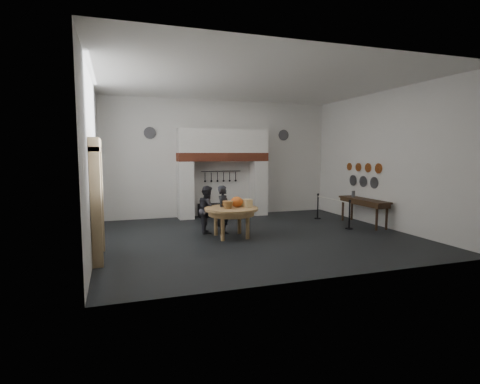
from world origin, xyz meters
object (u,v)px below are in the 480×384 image
object	(u,v)px
visitor_far	(208,209)
barrier_post_near	(349,215)
barrier_post_far	(318,207)
side_table	(364,200)
visitor_near	(224,210)
iron_range	(223,210)
work_table	(231,209)

from	to	relation	value
visitor_far	barrier_post_near	size ratio (longest dim) A/B	1.63
barrier_post_near	barrier_post_far	bearing A→B (deg)	90.00
side_table	barrier_post_far	size ratio (longest dim) A/B	2.44
visitor_near	visitor_far	distance (m)	0.57
iron_range	visitor_far	world-z (taller)	visitor_far
side_table	barrier_post_near	world-z (taller)	same
iron_range	barrier_post_far	xyz separation A→B (m)	(3.23, -1.71, 0.20)
visitor_far	barrier_post_far	size ratio (longest dim) A/B	1.63
work_table	barrier_post_far	size ratio (longest dim) A/B	1.75
barrier_post_far	visitor_far	bearing A→B (deg)	-165.89
visitor_far	barrier_post_far	distance (m)	4.68
visitor_far	side_table	world-z (taller)	visitor_far
visitor_near	side_table	bearing A→B (deg)	-46.89
barrier_post_near	barrier_post_far	xyz separation A→B (m)	(0.00, 2.00, 0.00)
work_table	side_table	distance (m)	4.89
iron_range	visitor_near	distance (m)	3.41
visitor_near	side_table	size ratio (longest dim) A/B	0.68
work_table	side_table	world-z (taller)	side_table
work_table	barrier_post_near	bearing A→B (deg)	-1.03
work_table	barrier_post_near	xyz separation A→B (m)	(4.01, -0.07, -0.39)
visitor_far	barrier_post_near	xyz separation A→B (m)	(4.53, -0.86, -0.28)
iron_range	visitor_near	size ratio (longest dim) A/B	1.27
visitor_near	barrier_post_near	bearing A→B (deg)	-53.03
iron_range	side_table	xyz separation A→B (m)	(4.10, -3.27, 0.62)
visitor_far	visitor_near	bearing A→B (deg)	-127.59
barrier_post_far	visitor_near	bearing A→B (deg)	-159.57
work_table	barrier_post_far	world-z (taller)	barrier_post_far
iron_range	side_table	size ratio (longest dim) A/B	0.86
visitor_near	barrier_post_near	xyz separation A→B (m)	(4.13, -0.46, -0.30)
side_table	barrier_post_near	xyz separation A→B (m)	(-0.87, -0.44, -0.42)
iron_range	work_table	world-z (taller)	work_table
work_table	visitor_far	size ratio (longest dim) A/B	1.07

